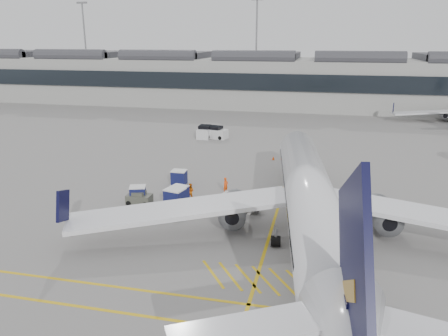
% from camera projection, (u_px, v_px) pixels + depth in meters
% --- Properties ---
extents(ground, '(220.00, 220.00, 0.00)m').
position_uv_depth(ground, '(155.00, 224.00, 37.93)').
color(ground, gray).
rests_on(ground, ground).
extents(terminal, '(200.00, 20.45, 12.40)m').
position_uv_depth(terminal, '(267.00, 80.00, 103.35)').
color(terminal, '#9E9E99').
rests_on(terminal, ground).
extents(light_masts, '(113.00, 0.60, 25.45)m').
position_uv_depth(light_masts, '(269.00, 43.00, 114.47)').
color(light_masts, slate).
rests_on(light_masts, ground).
extents(apron_markings, '(0.25, 60.00, 0.01)m').
position_uv_depth(apron_markings, '(282.00, 194.00, 45.10)').
color(apron_markings, gold).
rests_on(apron_markings, ground).
extents(airliner_main, '(38.11, 41.89, 11.17)m').
position_uv_depth(airliner_main, '(310.00, 199.00, 34.52)').
color(airliner_main, silver).
rests_on(airliner_main, ground).
extents(belt_loader, '(4.44, 2.37, 1.76)m').
position_uv_depth(belt_loader, '(236.00, 204.00, 41.18)').
color(belt_loader, beige).
rests_on(belt_loader, ground).
extents(baggage_cart_a, '(1.94, 1.73, 1.76)m').
position_uv_depth(baggage_cart_a, '(179.00, 194.00, 42.46)').
color(baggage_cart_a, gray).
rests_on(baggage_cart_a, ground).
extents(baggage_cart_b, '(2.15, 1.91, 1.94)m').
position_uv_depth(baggage_cart_b, '(175.00, 198.00, 41.15)').
color(baggage_cart_b, gray).
rests_on(baggage_cart_b, ground).
extents(baggage_cart_c, '(1.98, 1.81, 1.72)m').
position_uv_depth(baggage_cart_c, '(138.00, 194.00, 42.52)').
color(baggage_cart_c, gray).
rests_on(baggage_cart_c, ground).
extents(baggage_cart_d, '(1.70, 1.41, 1.76)m').
position_uv_depth(baggage_cart_d, '(179.00, 178.00, 47.49)').
color(baggage_cart_d, gray).
rests_on(baggage_cart_d, ground).
extents(ramp_agent_a, '(0.65, 0.73, 1.68)m').
position_uv_depth(ramp_agent_a, '(226.00, 185.00, 45.29)').
color(ramp_agent_a, '#FF4C0D').
rests_on(ramp_agent_a, ground).
extents(ramp_agent_b, '(0.85, 0.68, 1.67)m').
position_uv_depth(ramp_agent_b, '(190.00, 191.00, 43.52)').
color(ramp_agent_b, '#DC630B').
rests_on(ramp_agent_b, ground).
extents(pushback_tug, '(2.37, 1.49, 1.31)m').
position_uv_depth(pushback_tug, '(139.00, 199.00, 42.28)').
color(pushback_tug, '#4C4E42').
rests_on(pushback_tug, ground).
extents(safety_cone_nose, '(0.36, 0.36, 0.51)m').
position_uv_depth(safety_cone_nose, '(273.00, 158.00, 57.93)').
color(safety_cone_nose, '#F24C0A').
rests_on(safety_cone_nose, ground).
extents(safety_cone_engine, '(0.38, 0.38, 0.53)m').
position_uv_depth(safety_cone_engine, '(315.00, 197.00, 43.49)').
color(safety_cone_engine, '#F24C0A').
rests_on(safety_cone_engine, ground).
extents(service_van_left, '(4.17, 2.78, 1.96)m').
position_uv_depth(service_van_left, '(215.00, 133.00, 70.40)').
color(service_van_left, silver).
rests_on(service_van_left, ground).
extents(service_van_mid, '(2.04, 3.96, 2.02)m').
position_uv_depth(service_van_mid, '(205.00, 132.00, 70.83)').
color(service_van_mid, silver).
rests_on(service_van_mid, ground).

